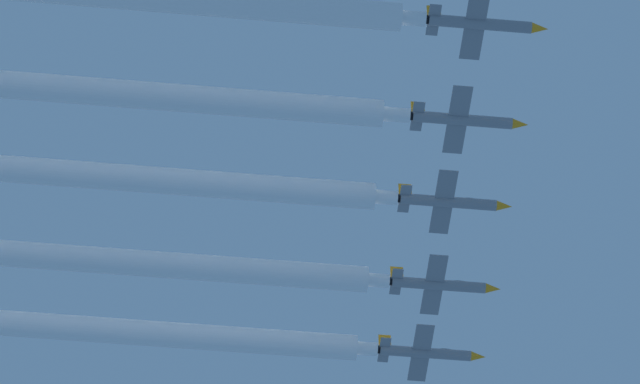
% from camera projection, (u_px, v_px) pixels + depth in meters
% --- Properties ---
extents(jet_far_left, '(8.17, 11.90, 2.86)m').
position_uv_depth(jet_far_left, '(428.00, 353.00, 227.74)').
color(jet_far_left, slate).
extents(jet_inner_left, '(8.17, 11.90, 2.86)m').
position_uv_depth(jet_inner_left, '(442.00, 285.00, 221.25)').
color(jet_inner_left, slate).
extents(jet_center, '(8.17, 11.90, 2.86)m').
position_uv_depth(jet_center, '(451.00, 202.00, 214.88)').
color(jet_center, slate).
extents(jet_inner_right, '(8.17, 11.90, 2.86)m').
position_uv_depth(jet_inner_right, '(466.00, 120.00, 207.87)').
color(jet_inner_right, slate).
extents(jet_far_right, '(8.17, 11.90, 2.86)m').
position_uv_depth(jet_far_right, '(483.00, 24.00, 201.04)').
color(jet_far_right, slate).
extents(smoke_trail_far_left, '(2.69, 59.00, 2.69)m').
position_uv_depth(smoke_trail_far_left, '(100.00, 330.00, 225.59)').
color(smoke_trail_far_left, white).
extents(smoke_trail_inner_left, '(2.69, 60.00, 2.69)m').
position_uv_depth(smoke_trail_inner_left, '(99.00, 260.00, 219.07)').
color(smoke_trail_inner_left, white).
extents(smoke_trail_center, '(2.69, 60.70, 2.69)m').
position_uv_depth(smoke_trail_center, '(95.00, 175.00, 212.68)').
color(smoke_trail_center, white).
extents(smoke_trail_inner_right, '(2.69, 70.42, 2.69)m').
position_uv_depth(smoke_trail_inner_right, '(46.00, 88.00, 205.37)').
color(smoke_trail_inner_right, white).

